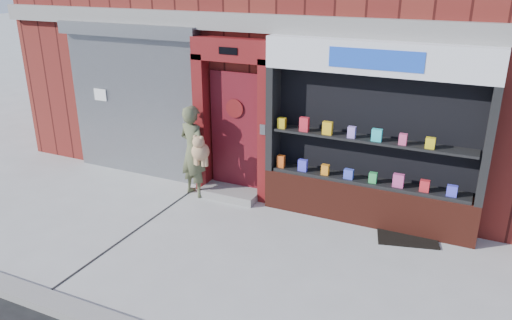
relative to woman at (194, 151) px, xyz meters
The scene contains 6 objects.
ground 2.23m from the woman, 47.45° to the right, with size 80.00×80.00×0.00m, color #9E9E99.
shutter_bay 1.87m from the woman, 165.47° to the left, with size 3.10×0.30×3.04m.
red_door_bay 0.93m from the woman, 28.98° to the left, with size 1.52×0.58×2.90m.
pharmacy_bay 3.18m from the woman, ahead, with size 3.50×0.41×3.00m.
woman is the anchor object (origin of this frame).
doormat 3.98m from the woman, ahead, with size 0.92×0.64×0.02m, color black.
Camera 1 is at (3.27, -5.78, 3.98)m, focal length 35.00 mm.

